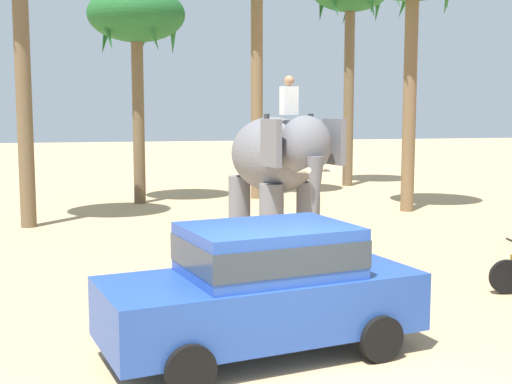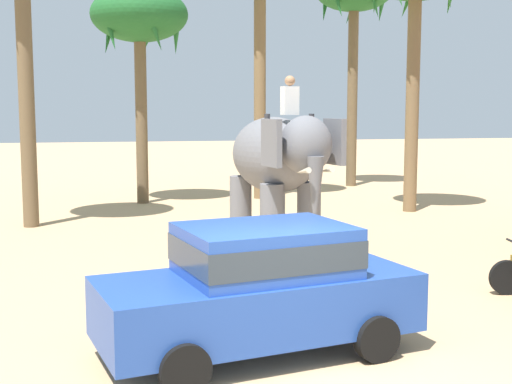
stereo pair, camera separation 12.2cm
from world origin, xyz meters
name	(u,v)px [view 1 (the left image)]	position (x,y,z in m)	size (l,w,h in m)	color
car_sedan_foreground	(264,285)	(-0.20, 1.40, 0.93)	(4.36, 2.51, 1.70)	#23479E
elephant_with_mahout	(277,163)	(1.61, 7.80, 1.99)	(2.17, 4.00, 3.88)	slate
palm_tree_near_hut	(136,20)	(-0.98, 16.39, 6.08)	(3.20, 3.20, 7.16)	brown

